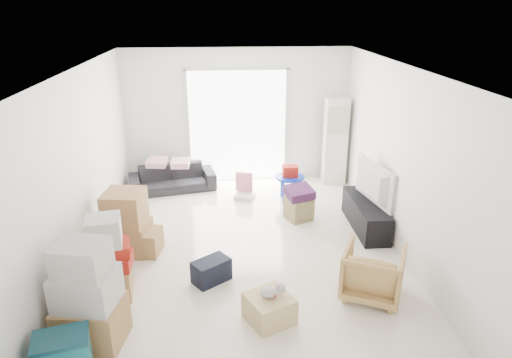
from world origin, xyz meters
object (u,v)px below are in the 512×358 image
at_px(armchair, 373,270).
at_px(ottoman, 299,208).
at_px(tv_console, 366,215).
at_px(sofa, 172,174).
at_px(ac_tower, 335,142).
at_px(kids_table, 290,175).
at_px(television, 367,198).
at_px(wood_crate, 269,308).

height_order(armchair, ottoman, armchair).
distance_m(tv_console, sofa, 3.83).
relative_size(ac_tower, kids_table, 2.62).
bearing_deg(kids_table, television, -49.65).
distance_m(television, sofa, 3.84).
xyz_separation_m(armchair, wood_crate, (-1.35, -0.39, -0.21)).
bearing_deg(tv_console, television, 0.00).
bearing_deg(ottoman, wood_crate, -106.63).
height_order(sofa, armchair, armchair).
xyz_separation_m(tv_console, television, (0.00, 0.00, 0.31)).
bearing_deg(tv_console, kids_table, 130.35).
distance_m(tv_console, wood_crate, 2.89).
xyz_separation_m(tv_console, kids_table, (-1.08, 1.27, 0.24)).
relative_size(sofa, ottoman, 4.26).
distance_m(tv_console, television, 0.31).
xyz_separation_m(armchair, kids_table, (-0.59, 3.11, 0.11)).
bearing_deg(ottoman, kids_table, 92.07).
height_order(television, sofa, sofa).
xyz_separation_m(ac_tower, ottoman, (-1.00, -1.64, -0.68)).
bearing_deg(tv_console, ottoman, 158.38).
bearing_deg(ottoman, ac_tower, 58.73).
bearing_deg(ac_tower, wood_crate, -112.63).
bearing_deg(television, ac_tower, -9.58).
xyz_separation_m(television, sofa, (-3.32, 1.90, -0.22)).
xyz_separation_m(ottoman, kids_table, (-0.03, 0.85, 0.28)).
distance_m(television, ottoman, 1.18).
xyz_separation_m(television, armchair, (-0.48, -1.84, -0.17)).
xyz_separation_m(ac_tower, kids_table, (-1.03, -0.79, -0.40)).
bearing_deg(armchair, kids_table, -53.04).
height_order(sofa, kids_table, kids_table).
bearing_deg(wood_crate, kids_table, 77.76).
height_order(ac_tower, sofa, ac_tower).
relative_size(ac_tower, wood_crate, 3.59).
height_order(ac_tower, tv_console, ac_tower).
bearing_deg(tv_console, armchair, -104.75).
distance_m(sofa, kids_table, 2.34).
bearing_deg(kids_table, sofa, 164.20).
bearing_deg(wood_crate, armchair, 16.01).
xyz_separation_m(ac_tower, wood_crate, (-1.78, -4.28, -0.71)).
height_order(ottoman, wood_crate, ottoman).
bearing_deg(sofa, ottoman, -45.15).
distance_m(sofa, armchair, 4.70).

